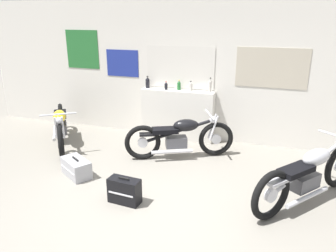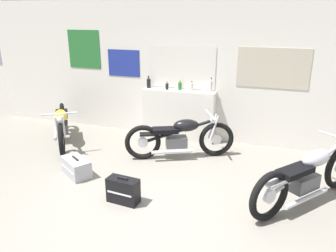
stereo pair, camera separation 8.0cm
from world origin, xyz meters
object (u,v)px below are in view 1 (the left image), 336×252
at_px(bottle_center, 179,86).
at_px(motorcycle_black, 180,137).
at_px(bottle_right_center, 191,87).
at_px(motorcycle_yellow, 60,125).
at_px(hard_case_black, 124,191).
at_px(hard_case_silver, 76,168).
at_px(bottle_left_center, 166,86).
at_px(motorcycle_silver, 309,174).
at_px(bottle_leftmost, 148,83).
at_px(bottle_rightmost, 210,86).

height_order(bottle_center, motorcycle_black, bottle_center).
xyz_separation_m(bottle_center, bottle_right_center, (0.25, -0.01, -0.00)).
distance_m(motorcycle_yellow, hard_case_black, 2.73).
distance_m(bottle_center, hard_case_silver, 2.64).
relative_size(bottle_left_center, hard_case_silver, 0.26).
xyz_separation_m(bottle_left_center, motorcycle_silver, (2.68, -1.79, -0.70)).
relative_size(bottle_center, bottle_right_center, 1.03).
relative_size(motorcycle_black, hard_case_black, 3.98).
bearing_deg(motorcycle_silver, motorcycle_yellow, 170.19).
bearing_deg(motorcycle_black, motorcycle_silver, -22.55).
bearing_deg(motorcycle_yellow, motorcycle_black, 1.90).
bearing_deg(hard_case_silver, motorcycle_silver, 5.68).
height_order(bottle_leftmost, bottle_rightmost, bottle_rightmost).
bearing_deg(motorcycle_yellow, motorcycle_silver, -9.81).
relative_size(bottle_leftmost, bottle_left_center, 1.50).
bearing_deg(motorcycle_silver, bottle_left_center, 146.20).
bearing_deg(bottle_leftmost, hard_case_black, -75.59).
xyz_separation_m(bottle_left_center, hard_case_silver, (-0.83, -2.14, -0.97)).
xyz_separation_m(motorcycle_black, hard_case_silver, (-1.40, -1.22, -0.26)).
bearing_deg(motorcycle_black, bottle_center, 107.75).
height_order(bottle_rightmost, motorcycle_silver, bottle_rightmost).
bearing_deg(motorcycle_black, hard_case_silver, -138.78).
bearing_deg(bottle_leftmost, bottle_center, 1.35).
distance_m(bottle_right_center, bottle_rightmost, 0.39).
xyz_separation_m(motorcycle_black, hard_case_black, (-0.30, -1.71, -0.22)).
xyz_separation_m(bottle_right_center, motorcycle_yellow, (-2.42, -1.04, -0.73)).
distance_m(motorcycle_silver, hard_case_silver, 3.53).
bearing_deg(bottle_rightmost, motorcycle_silver, -45.93).
bearing_deg(bottle_leftmost, motorcycle_black, -43.87).
xyz_separation_m(bottle_right_center, motorcycle_black, (0.06, -0.96, -0.73)).
distance_m(bottle_leftmost, motorcycle_black, 1.56).
height_order(bottle_rightmost, motorcycle_black, bottle_rightmost).
relative_size(bottle_right_center, motorcycle_yellow, 0.11).
distance_m(bottle_leftmost, bottle_left_center, 0.42).
xyz_separation_m(bottle_leftmost, motorcycle_yellow, (-1.49, -1.03, -0.75)).
xyz_separation_m(bottle_leftmost, bottle_left_center, (0.42, -0.03, -0.04)).
height_order(bottle_left_center, bottle_rightmost, bottle_rightmost).
relative_size(bottle_right_center, bottle_rightmost, 0.68).
distance_m(bottle_left_center, bottle_rightmost, 0.91).
bearing_deg(bottle_leftmost, motorcycle_yellow, -145.36).
distance_m(motorcycle_yellow, motorcycle_black, 2.48).
xyz_separation_m(bottle_center, bottle_rightmost, (0.64, -0.01, 0.04)).
xyz_separation_m(bottle_left_center, motorcycle_black, (0.57, -0.92, -0.72)).
relative_size(motorcycle_black, hard_case_silver, 2.91).
height_order(bottle_right_center, hard_case_black, bottle_right_center).
height_order(bottle_rightmost, hard_case_black, bottle_rightmost).
height_order(motorcycle_silver, motorcycle_black, motorcycle_silver).
distance_m(bottle_rightmost, motorcycle_black, 1.27).
bearing_deg(bottle_leftmost, motorcycle_silver, -30.51).
relative_size(bottle_center, motorcycle_black, 0.11).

